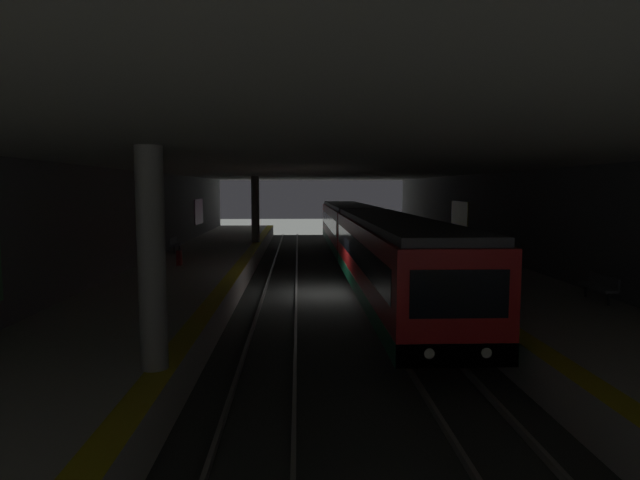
{
  "coord_description": "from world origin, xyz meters",
  "views": [
    {
      "loc": [
        -23.84,
        1.38,
        4.75
      ],
      "look_at": [
        10.32,
        -0.02,
        1.45
      ],
      "focal_mm": 29.95,
      "sensor_mm": 36.0,
      "label": 1
    }
  ],
  "objects_px": {
    "pillar_near": "(152,259)",
    "person_standing_far": "(469,245)",
    "suitcase_rolling": "(179,258)",
    "metro_train": "(363,238)",
    "bench_right_mid": "(175,243)",
    "bench_left_far": "(449,237)",
    "person_boarding": "(398,228)",
    "bench_left_mid": "(600,285)",
    "pillar_far": "(255,209)"
  },
  "relations": [
    {
      "from": "bench_left_far",
      "to": "person_boarding",
      "type": "distance_m",
      "value": 4.08
    },
    {
      "from": "pillar_far",
      "to": "suitcase_rolling",
      "type": "relative_size",
      "value": 4.47
    },
    {
      "from": "pillar_near",
      "to": "bench_left_far",
      "type": "bearing_deg",
      "value": -28.52
    },
    {
      "from": "pillar_far",
      "to": "person_boarding",
      "type": "xyz_separation_m",
      "value": [
        0.35,
        -10.09,
        -1.39
      ]
    },
    {
      "from": "bench_right_mid",
      "to": "person_boarding",
      "type": "height_order",
      "value": "person_boarding"
    },
    {
      "from": "suitcase_rolling",
      "to": "pillar_far",
      "type": "bearing_deg",
      "value": -13.99
    },
    {
      "from": "pillar_far",
      "to": "metro_train",
      "type": "xyz_separation_m",
      "value": [
        -7.8,
        -6.55,
        -1.3
      ]
    },
    {
      "from": "bench_left_far",
      "to": "pillar_far",
      "type": "bearing_deg",
      "value": 78.61
    },
    {
      "from": "person_boarding",
      "to": "bench_left_far",
      "type": "bearing_deg",
      "value": -136.49
    },
    {
      "from": "person_boarding",
      "to": "suitcase_rolling",
      "type": "bearing_deg",
      "value": 132.02
    },
    {
      "from": "person_standing_far",
      "to": "suitcase_rolling",
      "type": "relative_size",
      "value": 1.56
    },
    {
      "from": "person_boarding",
      "to": "suitcase_rolling",
      "type": "distance_m",
      "value": 17.36
    },
    {
      "from": "person_standing_far",
      "to": "bench_left_far",
      "type": "bearing_deg",
      "value": -8.92
    },
    {
      "from": "metro_train",
      "to": "person_standing_far",
      "type": "height_order",
      "value": "metro_train"
    },
    {
      "from": "bench_left_mid",
      "to": "person_boarding",
      "type": "distance_m",
      "value": 20.75
    },
    {
      "from": "pillar_near",
      "to": "person_boarding",
      "type": "relative_size",
      "value": 2.79
    },
    {
      "from": "bench_left_mid",
      "to": "bench_right_mid",
      "type": "relative_size",
      "value": 1.0
    },
    {
      "from": "person_boarding",
      "to": "pillar_near",
      "type": "bearing_deg",
      "value": 159.28
    },
    {
      "from": "pillar_far",
      "to": "person_standing_far",
      "type": "height_order",
      "value": "pillar_far"
    },
    {
      "from": "metro_train",
      "to": "bench_left_far",
      "type": "height_order",
      "value": "metro_train"
    },
    {
      "from": "metro_train",
      "to": "bench_right_mid",
      "type": "height_order",
      "value": "metro_train"
    },
    {
      "from": "bench_right_mid",
      "to": "person_standing_far",
      "type": "xyz_separation_m",
      "value": [
        -4.5,
        -15.83,
        0.33
      ]
    },
    {
      "from": "pillar_far",
      "to": "bench_left_far",
      "type": "bearing_deg",
      "value": -101.39
    },
    {
      "from": "bench_left_mid",
      "to": "suitcase_rolling",
      "type": "bearing_deg",
      "value": 60.32
    },
    {
      "from": "pillar_near",
      "to": "person_standing_far",
      "type": "distance_m",
      "value": 19.69
    },
    {
      "from": "bench_left_mid",
      "to": "suitcase_rolling",
      "type": "xyz_separation_m",
      "value": [
        8.94,
        15.69,
        -0.16
      ]
    },
    {
      "from": "metro_train",
      "to": "bench_left_far",
      "type": "xyz_separation_m",
      "value": [
        5.21,
        -6.33,
        -0.45
      ]
    },
    {
      "from": "pillar_near",
      "to": "bench_left_mid",
      "type": "distance_m",
      "value": 14.36
    },
    {
      "from": "bench_left_mid",
      "to": "person_boarding",
      "type": "xyz_separation_m",
      "value": [
        20.56,
        2.8,
        0.36
      ]
    },
    {
      "from": "pillar_near",
      "to": "metro_train",
      "type": "height_order",
      "value": "pillar_near"
    },
    {
      "from": "bench_left_far",
      "to": "bench_left_mid",
      "type": "bearing_deg",
      "value": 180.0
    },
    {
      "from": "pillar_near",
      "to": "bench_left_far",
      "type": "xyz_separation_m",
      "value": [
        23.71,
        -12.88,
        -1.75
      ]
    },
    {
      "from": "bench_left_far",
      "to": "person_standing_far",
      "type": "relative_size",
      "value": 1.07
    },
    {
      "from": "suitcase_rolling",
      "to": "person_boarding",
      "type": "bearing_deg",
      "value": -47.98
    },
    {
      "from": "pillar_far",
      "to": "person_standing_far",
      "type": "relative_size",
      "value": 2.87
    },
    {
      "from": "bench_right_mid",
      "to": "suitcase_rolling",
      "type": "distance_m",
      "value": 5.46
    },
    {
      "from": "person_standing_far",
      "to": "bench_left_mid",
      "type": "bearing_deg",
      "value": -172.73
    },
    {
      "from": "bench_left_mid",
      "to": "person_standing_far",
      "type": "xyz_separation_m",
      "value": [
        9.72,
        1.24,
        0.33
      ]
    },
    {
      "from": "metro_train",
      "to": "person_standing_far",
      "type": "bearing_deg",
      "value": -117.79
    },
    {
      "from": "bench_left_mid",
      "to": "bench_right_mid",
      "type": "distance_m",
      "value": 22.22
    },
    {
      "from": "metro_train",
      "to": "person_boarding",
      "type": "relative_size",
      "value": 21.81
    },
    {
      "from": "bench_left_mid",
      "to": "person_standing_far",
      "type": "bearing_deg",
      "value": 7.27
    },
    {
      "from": "bench_right_mid",
      "to": "suitcase_rolling",
      "type": "height_order",
      "value": "suitcase_rolling"
    },
    {
      "from": "pillar_near",
      "to": "person_standing_far",
      "type": "relative_size",
      "value": 2.87
    },
    {
      "from": "person_standing_far",
      "to": "suitcase_rolling",
      "type": "height_order",
      "value": "person_standing_far"
    },
    {
      "from": "bench_left_mid",
      "to": "pillar_far",
      "type": "bearing_deg",
      "value": 32.52
    },
    {
      "from": "pillar_near",
      "to": "person_boarding",
      "type": "height_order",
      "value": "pillar_near"
    },
    {
      "from": "pillar_near",
      "to": "suitcase_rolling",
      "type": "bearing_deg",
      "value": 10.56
    },
    {
      "from": "metro_train",
      "to": "person_standing_far",
      "type": "relative_size",
      "value": 22.45
    },
    {
      "from": "bench_left_far",
      "to": "person_boarding",
      "type": "xyz_separation_m",
      "value": [
        2.95,
        2.8,
        0.36
      ]
    }
  ]
}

